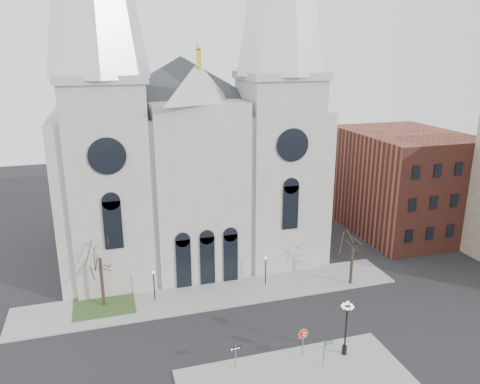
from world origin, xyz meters
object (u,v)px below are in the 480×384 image
object	(u,v)px
globe_lamp	(346,321)
one_way_sign	(236,353)
street_name_sign	(325,351)
stop_sign	(303,337)

from	to	relation	value
globe_lamp	one_way_sign	size ratio (longest dim) A/B	2.35
one_way_sign	street_name_sign	world-z (taller)	street_name_sign
stop_sign	street_name_sign	size ratio (longest dim) A/B	1.05
globe_lamp	one_way_sign	xyz separation A→B (m)	(-9.27, 0.81, -1.69)
stop_sign	globe_lamp	distance (m)	3.79
globe_lamp	one_way_sign	world-z (taller)	globe_lamp
globe_lamp	street_name_sign	world-z (taller)	globe_lamp
stop_sign	globe_lamp	bearing A→B (deg)	2.58
one_way_sign	globe_lamp	bearing A→B (deg)	-8.52
street_name_sign	stop_sign	bearing A→B (deg)	122.30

